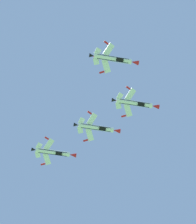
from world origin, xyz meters
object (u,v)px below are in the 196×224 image
Objects in this scene: fighter_jet_lead at (135,103)px; fighter_jet_left_outer at (54,152)px; fighter_jet_left_wing at (97,128)px; fighter_jet_right_wing at (114,59)px.

fighter_jet_lead is 34.31m from fighter_jet_left_outer.
fighter_jet_lead is at bearing 46.30° from fighter_jet_left_wing.
fighter_jet_left_outer is (-16.34, 9.68, 1.61)m from fighter_jet_left_wing.
fighter_jet_right_wing is (7.86, -22.95, 3.47)m from fighter_jet_left_wing.
fighter_jet_left_wing is (-13.54, 7.19, -1.61)m from fighter_jet_lead.
fighter_jet_right_wing is 40.66m from fighter_jet_left_outer.
fighter_jet_lead is 1.00× the size of fighter_jet_left_outer.
fighter_jet_lead reaches higher than fighter_jet_left_wing.
fighter_jet_left_wing is 1.00× the size of fighter_jet_left_outer.
fighter_jet_right_wing is at bearing 20.85° from fighter_jet_left_outer.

